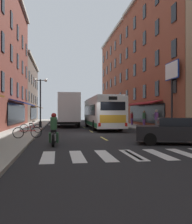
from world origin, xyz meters
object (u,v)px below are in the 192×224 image
(billboard_sign, at_px, (172,79))
(bicycle_mid, at_px, (31,128))
(transit_bus, at_px, (102,113))
(street_lamp_twin, at_px, (40,100))
(motorcycle_rider, at_px, (54,131))
(pedestrian_near, at_px, (156,119))
(pedestrian_mid, at_px, (132,118))
(box_truck, at_px, (68,110))
(pedestrian_far, at_px, (144,118))
(sedan_near, at_px, (178,131))
(sedan_mid, at_px, (64,119))
(bicycle_near, at_px, (27,132))

(billboard_sign, bearing_deg, bicycle_mid, -173.36)
(transit_bus, height_order, street_lamp_twin, street_lamp_twin)
(motorcycle_rider, relative_size, pedestrian_near, 1.15)
(pedestrian_mid, bearing_deg, box_truck, 130.96)
(transit_bus, distance_m, pedestrian_far, 4.99)
(billboard_sign, relative_size, sedan_near, 1.31)
(pedestrian_mid, relative_size, pedestrian_far, 0.95)
(box_truck, distance_m, street_lamp_twin, 4.70)
(box_truck, height_order, sedan_near, box_truck)
(transit_bus, height_order, sedan_near, transit_bus)
(box_truck, distance_m, sedan_mid, 10.41)
(billboard_sign, xyz_separation_m, pedestrian_mid, (-0.63, 10.35, -3.69))
(billboard_sign, xyz_separation_m, pedestrian_near, (-0.97, 1.21, -3.58))
(pedestrian_mid, relative_size, street_lamp_twin, 0.33)
(box_truck, xyz_separation_m, street_lamp_twin, (-2.99, -3.50, 0.96))
(motorcycle_rider, xyz_separation_m, bicycle_near, (-1.61, 2.59, -0.21))
(bicycle_near, bearing_deg, transit_bus, 58.58)
(transit_bus, height_order, pedestrian_near, transit_bus)
(pedestrian_near, height_order, pedestrian_far, pedestrian_near)
(sedan_near, distance_m, motorcycle_rider, 6.54)
(box_truck, relative_size, motorcycle_rider, 3.97)
(bicycle_near, xyz_separation_m, street_lamp_twin, (0.03, 11.29, 2.43))
(sedan_near, xyz_separation_m, pedestrian_mid, (3.04, 19.09, 0.27))
(pedestrian_mid, bearing_deg, bicycle_mid, 168.64)
(street_lamp_twin, bearing_deg, sedan_near, -60.69)
(pedestrian_mid, bearing_deg, pedestrian_near, -149.43)
(sedan_mid, height_order, pedestrian_mid, pedestrian_mid)
(transit_bus, bearing_deg, sedan_mid, 103.19)
(billboard_sign, bearing_deg, transit_bus, 139.32)
(sedan_mid, bearing_deg, street_lamp_twin, -101.50)
(billboard_sign, relative_size, pedestrian_mid, 3.65)
(bicycle_mid, distance_m, pedestrian_mid, 16.36)
(sedan_near, relative_size, bicycle_near, 2.72)
(box_truck, xyz_separation_m, pedestrian_far, (8.14, -3.54, -0.93))
(transit_bus, relative_size, bicycle_mid, 6.85)
(bicycle_near, relative_size, pedestrian_far, 0.98)
(transit_bus, xyz_separation_m, motorcycle_rider, (-4.70, -12.92, -0.97))
(box_truck, xyz_separation_m, sedan_mid, (-0.18, 10.33, -1.26))
(sedan_near, relative_size, pedestrian_far, 2.66)
(motorcycle_rider, height_order, street_lamp_twin, street_lamp_twin)
(box_truck, height_order, bicycle_near, box_truck)
(bicycle_near, height_order, bicycle_mid, same)
(sedan_near, xyz_separation_m, bicycle_mid, (-8.33, 7.34, -0.22))
(pedestrian_far, bearing_deg, street_lamp_twin, 96.55)
(pedestrian_far, bearing_deg, transit_bus, 107.41)
(bicycle_near, bearing_deg, pedestrian_mid, 55.02)
(sedan_mid, relative_size, pedestrian_near, 2.40)
(pedestrian_near, bearing_deg, billboard_sign, 69.42)
(bicycle_near, xyz_separation_m, pedestrian_mid, (11.17, 15.96, 0.49))
(transit_bus, distance_m, pedestrian_near, 5.74)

